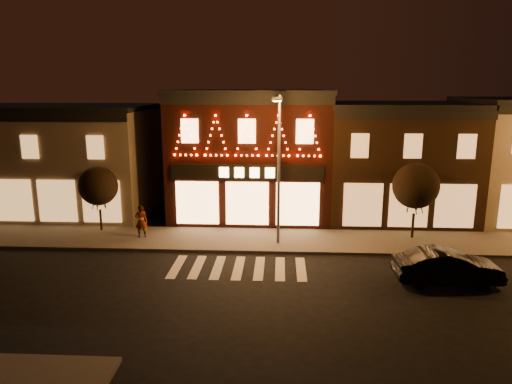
{
  "coord_description": "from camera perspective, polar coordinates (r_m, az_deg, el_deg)",
  "views": [
    {
      "loc": [
        1.97,
        -17.09,
        8.55
      ],
      "look_at": [
        0.84,
        4.0,
        3.76
      ],
      "focal_mm": 32.87,
      "sensor_mm": 36.0,
      "label": 1
    }
  ],
  "objects": [
    {
      "name": "dark_sedan",
      "position": [
        22.56,
        22.26,
        -8.42
      ],
      "size": [
        4.63,
        1.72,
        1.51
      ],
      "primitive_type": "imported",
      "rotation": [
        0.0,
        0.0,
        1.6
      ],
      "color": "black",
      "rests_on": "ground"
    },
    {
      "name": "pedestrian",
      "position": [
        27.28,
        -13.79,
        -3.48
      ],
      "size": [
        0.74,
        0.55,
        1.86
      ],
      "primitive_type": "imported",
      "rotation": [
        0.0,
        0.0,
        3.31
      ],
      "color": "gray",
      "rests_on": "sidewalk_far"
    },
    {
      "name": "streetlamp_mid",
      "position": [
        24.51,
        2.76,
        4.01
      ],
      "size": [
        0.51,
        1.82,
        7.95
      ],
      "rotation": [
        0.0,
        0.0,
        0.07
      ],
      "color": "#59595E",
      "rests_on": "sidewalk_far"
    },
    {
      "name": "tree_right",
      "position": [
        27.41,
        18.88,
        0.7
      ],
      "size": [
        2.55,
        2.55,
        4.27
      ],
      "rotation": [
        0.0,
        0.0,
        -0.02
      ],
      "color": "black",
      "rests_on": "sidewalk_far"
    },
    {
      "name": "building_right_a",
      "position": [
        32.33,
        16.52,
        3.75
      ],
      "size": [
        9.2,
        8.28,
        7.5
      ],
      "color": "#352112",
      "rests_on": "ground"
    },
    {
      "name": "sidewalk_far",
      "position": [
        26.48,
        2.98,
        -5.9
      ],
      "size": [
        44.0,
        4.0,
        0.15
      ],
      "primitive_type": "cube",
      "color": "#47423D",
      "rests_on": "ground"
    },
    {
      "name": "ground",
      "position": [
        19.21,
        -3.24,
        -13.67
      ],
      "size": [
        120.0,
        120.0,
        0.0
      ],
      "primitive_type": "plane",
      "color": "black",
      "rests_on": "ground"
    },
    {
      "name": "tree_left",
      "position": [
        28.93,
        -18.64,
        0.68
      ],
      "size": [
        2.28,
        2.28,
        3.81
      ],
      "rotation": [
        0.0,
        0.0,
        -0.0
      ],
      "color": "black",
      "rests_on": "sidewalk_far"
    },
    {
      "name": "building_pulp",
      "position": [
        31.43,
        -0.57,
        4.77
      ],
      "size": [
        10.2,
        8.34,
        8.3
      ],
      "color": "black",
      "rests_on": "ground"
    },
    {
      "name": "building_left",
      "position": [
        34.84,
        -22.48,
        3.75
      ],
      "size": [
        12.2,
        8.28,
        7.3
      ],
      "color": "#766654",
      "rests_on": "ground"
    }
  ]
}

